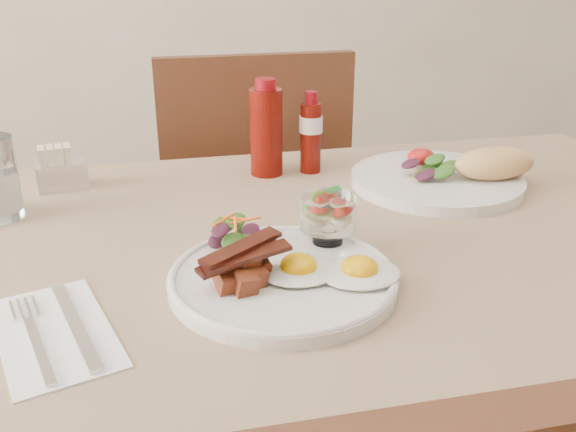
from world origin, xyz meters
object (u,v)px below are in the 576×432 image
object	(u,v)px
fruit_cup	(328,213)
second_plate	(450,175)
chair_far	(251,215)
ketchup_bottle	(266,130)
main_plate	(283,280)
hot_sauce_bottle	(311,134)
table	(325,302)
sugar_caddy	(60,171)

from	to	relation	value
fruit_cup	second_plate	size ratio (longest dim) A/B	0.25
chair_far	fruit_cup	size ratio (longest dim) A/B	12.17
chair_far	second_plate	size ratio (longest dim) A/B	2.98
second_plate	ketchup_bottle	world-z (taller)	ketchup_bottle
chair_far	main_plate	xyz separation A→B (m)	(-0.08, -0.76, 0.24)
second_plate	hot_sauce_bottle	xyz separation A→B (m)	(-0.22, 0.13, 0.05)
second_plate	hot_sauce_bottle	distance (m)	0.26
second_plate	ketchup_bottle	distance (m)	0.33
table	sugar_caddy	xyz separation A→B (m)	(-0.38, 0.32, 0.12)
main_plate	hot_sauce_bottle	size ratio (longest dim) A/B	1.89
main_plate	sugar_caddy	xyz separation A→B (m)	(-0.30, 0.41, 0.02)
chair_far	main_plate	size ratio (longest dim) A/B	3.32
second_plate	ketchup_bottle	size ratio (longest dim) A/B	1.80
fruit_cup	sugar_caddy	distance (m)	0.51
table	second_plate	bearing A→B (deg)	34.44
second_plate	hot_sauce_bottle	bearing A→B (deg)	149.78
chair_far	hot_sauce_bottle	size ratio (longest dim) A/B	6.28
ketchup_bottle	sugar_caddy	distance (m)	0.36
sugar_caddy	second_plate	bearing A→B (deg)	-20.46
fruit_cup	sugar_caddy	xyz separation A→B (m)	(-0.38, 0.34, -0.03)
main_plate	sugar_caddy	distance (m)	0.51
hot_sauce_bottle	sugar_caddy	bearing A→B (deg)	179.22
main_plate	ketchup_bottle	distance (m)	0.42
main_plate	second_plate	xyz separation A→B (m)	(0.36, 0.28, 0.01)
fruit_cup	hot_sauce_bottle	distance (m)	0.34
fruit_cup	hot_sauce_bottle	xyz separation A→B (m)	(0.06, 0.33, 0.01)
chair_far	fruit_cup	distance (m)	0.74
ketchup_bottle	hot_sauce_bottle	xyz separation A→B (m)	(0.08, -0.01, -0.01)
fruit_cup	ketchup_bottle	distance (m)	0.34
second_plate	hot_sauce_bottle	world-z (taller)	hot_sauce_bottle
table	hot_sauce_bottle	size ratio (longest dim) A/B	8.98
main_plate	hot_sauce_bottle	world-z (taller)	hot_sauce_bottle
hot_sauce_bottle	sugar_caddy	xyz separation A→B (m)	(-0.44, 0.01, -0.04)
fruit_cup	main_plate	bearing A→B (deg)	-135.67
table	ketchup_bottle	size ratio (longest dim) A/B	7.69
second_plate	chair_far	bearing A→B (deg)	119.91
second_plate	table	bearing A→B (deg)	-145.56
ketchup_bottle	hot_sauce_bottle	distance (m)	0.08
main_plate	table	bearing A→B (deg)	48.63
sugar_caddy	table	bearing A→B (deg)	-49.12
main_plate	sugar_caddy	bearing A→B (deg)	125.66
table	hot_sauce_bottle	xyz separation A→B (m)	(0.06, 0.31, 0.16)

